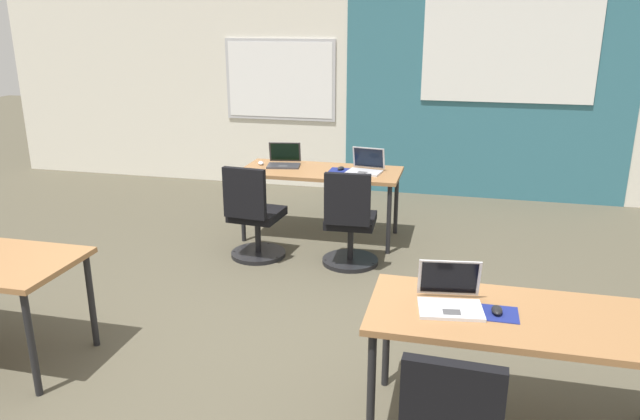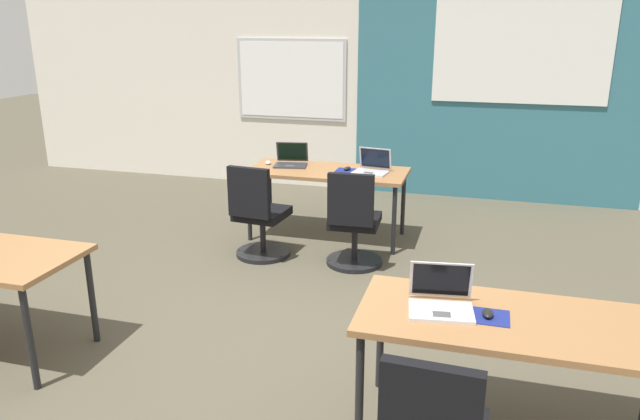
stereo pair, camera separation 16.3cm
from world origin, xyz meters
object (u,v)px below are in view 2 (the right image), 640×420
chair_far_left (259,220)px  laptop_far_left (291,161)px  desk_near_right (515,329)px  mouse_far_right (347,168)px  laptop_near_right_inner (441,300)px  desk_far_center (327,176)px  chair_far_right (354,228)px  mouse_near_right_inner (488,313)px  laptop_far_right (372,167)px  mouse_far_left (268,163)px

chair_far_left → laptop_far_left: bearing=-88.0°
desk_near_right → laptop_far_left: bearing=126.8°
mouse_far_right → laptop_near_right_inner: 3.05m
desk_far_center → mouse_far_right: 0.22m
desk_near_right → desk_far_center: (-1.75, 2.80, 0.00)m
desk_near_right → chair_far_right: chair_far_right is taller
chair_far_right → mouse_near_right_inner: chair_far_right is taller
chair_far_right → mouse_near_right_inner: 2.46m
desk_near_right → laptop_far_right: laptop_far_right is taller
desk_far_center → laptop_far_left: 0.44m
desk_far_center → mouse_far_left: 0.67m
chair_far_right → mouse_near_right_inner: size_ratio=9.00×
mouse_far_right → chair_far_right: 0.84m
mouse_far_left → chair_far_right: bearing=-34.9°
laptop_near_right_inner → laptop_far_left: bearing=113.7°
desk_near_right → laptop_far_left: laptop_far_left is taller
laptop_near_right_inner → mouse_far_left: bearing=117.3°
chair_far_left → mouse_near_right_inner: (2.08, -2.10, 0.36)m
desk_far_center → chair_far_left: 0.91m
mouse_far_right → chair_far_right: bearing=-71.9°
chair_far_right → mouse_far_left: 1.39m
desk_near_right → desk_far_center: 3.30m
mouse_far_right → mouse_near_right_inner: 3.18m
desk_far_center → laptop_near_right_inner: 3.11m
laptop_far_left → mouse_near_right_inner: 3.55m
laptop_far_left → mouse_near_right_inner: laptop_far_left is taller
laptop_far_right → mouse_near_right_inner: bearing=-59.3°
mouse_far_right → mouse_far_left: 0.86m
desk_near_right → chair_far_left: bearing=136.9°
desk_near_right → mouse_far_left: bearing=130.0°
desk_far_center → desk_near_right: bearing=-58.0°
desk_near_right → laptop_near_right_inner: 0.40m
desk_far_center → laptop_near_right_inner: laptop_near_right_inner is taller
desk_near_right → laptop_near_right_inner: (-0.38, 0.01, 0.11)m
desk_far_center → chair_far_left: chair_far_left is taller
laptop_near_right_inner → desk_near_right: bearing=-9.4°
laptop_far_right → chair_far_left: laptop_far_right is taller
chair_far_left → mouse_near_right_inner: bearing=140.3°
laptop_far_left → mouse_near_right_inner: (2.03, -2.91, -0.03)m
desk_near_right → laptop_far_left: 3.62m
desk_far_center → laptop_far_right: size_ratio=4.34×
mouse_near_right_inner → laptop_near_right_inner: bearing=173.7°
laptop_far_left → laptop_near_right_inner: (1.79, -2.89, 0.00)m
desk_far_center → chair_far_right: chair_far_right is taller
laptop_near_right_inner → mouse_far_right: bearing=104.5°
laptop_far_left → mouse_near_right_inner: bearing=-65.3°
chair_far_right → laptop_near_right_inner: (0.94, -2.10, 0.39)m
desk_near_right → mouse_far_left: size_ratio=14.08×
chair_far_right → mouse_far_left: bearing=-37.9°
desk_far_center → mouse_near_right_inner: bearing=-60.3°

